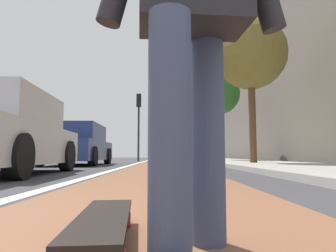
{
  "coord_description": "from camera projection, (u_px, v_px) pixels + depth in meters",
  "views": [
    {
      "loc": [
        -0.4,
        -0.08,
        0.35
      ],
      "look_at": [
        9.94,
        -0.16,
        1.33
      ],
      "focal_mm": 33.06,
      "sensor_mm": 36.0,
      "label": 1
    }
  ],
  "objects": [
    {
      "name": "building_facade",
      "position": [
        249.0,
        78.0,
        22.88
      ],
      "size": [
        40.0,
        1.2,
        12.06
      ],
      "primitive_type": "cube",
      "color": "#635B51",
      "rests_on": "ground"
    },
    {
      "name": "street_tree_mid",
      "position": [
        251.0,
        55.0,
        10.69
      ],
      "size": [
        2.46,
        2.46,
        5.08
      ],
      "color": "brown",
      "rests_on": "ground"
    },
    {
      "name": "skateboard",
      "position": [
        103.0,
        221.0,
        1.23
      ],
      "size": [
        0.85,
        0.27,
        0.11
      ],
      "color": "red",
      "rests_on": "ground"
    },
    {
      "name": "ground_plane",
      "position": [
        163.0,
        166.0,
        10.32
      ],
      "size": [
        80.0,
        80.0,
        0.0
      ],
      "primitive_type": "plane",
      "color": "#38383D"
    },
    {
      "name": "bike_lane_paint",
      "position": [
        165.0,
        160.0,
        24.25
      ],
      "size": [
        56.0,
        2.04,
        0.0
      ],
      "primitive_type": "cube",
      "color": "brown",
      "rests_on": "ground"
    },
    {
      "name": "street_tree_far",
      "position": [
        219.0,
        94.0,
        17.13
      ],
      "size": [
        2.32,
        2.32,
        4.93
      ],
      "color": "brown",
      "rests_on": "ground"
    },
    {
      "name": "sidewalk_curb",
      "position": [
        222.0,
        160.0,
        18.31
      ],
      "size": [
        52.0,
        3.2,
        0.11
      ],
      "primitive_type": "cube",
      "color": "#9E9B93",
      "rests_on": "ground"
    },
    {
      "name": "parked_car_mid",
      "position": [
        78.0,
        145.0,
        11.35
      ],
      "size": [
        4.54,
        1.99,
        1.48
      ],
      "color": "navy",
      "rests_on": "ground"
    },
    {
      "name": "traffic_light",
      "position": [
        139.0,
        114.0,
        18.89
      ],
      "size": [
        0.33,
        0.28,
        4.11
      ],
      "color": "#2D2D2D",
      "rests_on": "ground"
    },
    {
      "name": "parked_car_near",
      "position": [
        2.0,
        135.0,
        5.61
      ],
      "size": [
        4.16,
        2.02,
        1.5
      ],
      "color": "#B7B7BC",
      "rests_on": "ground"
    },
    {
      "name": "lane_stripe_white",
      "position": [
        147.0,
        161.0,
        20.26
      ],
      "size": [
        52.0,
        0.16,
        0.01
      ],
      "primitive_type": "cube",
      "color": "silver",
      "rests_on": "ground"
    }
  ]
}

